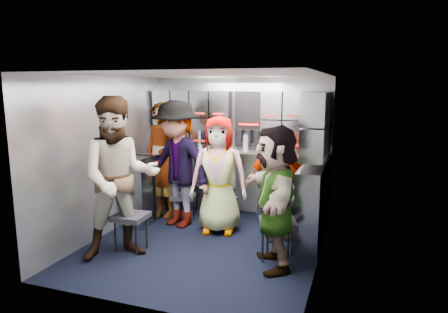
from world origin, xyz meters
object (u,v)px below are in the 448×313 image
(attendant_arc_a, at_px, (120,178))
(jump_seat_mid_right, at_px, (279,202))
(attendant_arc_e, at_px, (275,197))
(attendant_standing, at_px, (161,160))
(attendant_arc_c, at_px, (219,175))
(jump_seat_mid_left, at_px, (183,198))
(attendant_arc_d, at_px, (277,183))
(jump_seat_near_left, at_px, (130,218))
(attendant_arc_b, at_px, (177,164))
(jump_seat_center, at_px, (223,202))
(jump_seat_near_right, at_px, (278,225))

(attendant_arc_a, bearing_deg, jump_seat_mid_right, 1.85)
(attendant_arc_e, bearing_deg, attendant_arc_a, -101.67)
(attendant_standing, distance_m, attendant_arc_e, 2.32)
(attendant_arc_c, bearing_deg, attendant_arc_e, -51.19)
(jump_seat_mid_left, bearing_deg, attendant_arc_d, -7.97)
(attendant_arc_a, height_order, attendant_arc_d, attendant_arc_a)
(attendant_standing, relative_size, attendant_arc_a, 0.93)
(jump_seat_near_left, bearing_deg, attendant_arc_a, -90.00)
(attendant_arc_b, height_order, attendant_arc_d, attendant_arc_b)
(jump_seat_mid_right, xyz_separation_m, attendant_arc_d, (-0.00, -0.18, 0.31))
(attendant_arc_b, bearing_deg, jump_seat_mid_left, 107.50)
(jump_seat_near_left, distance_m, jump_seat_center, 1.38)
(jump_seat_near_right, relative_size, attendant_arc_c, 0.32)
(jump_seat_near_right, distance_m, attendant_standing, 2.28)
(jump_seat_center, distance_m, attendant_arc_e, 1.44)
(jump_seat_mid_left, bearing_deg, attendant_arc_e, -33.01)
(jump_seat_mid_left, relative_size, attendant_arc_e, 0.26)
(attendant_arc_c, relative_size, attendant_arc_e, 1.01)
(attendant_arc_d, bearing_deg, jump_seat_center, 132.98)
(attendant_arc_c, bearing_deg, jump_seat_near_left, -139.88)
(jump_seat_near_right, xyz_separation_m, attendant_arc_e, (-0.00, -0.18, 0.37))
(jump_seat_near_left, height_order, attendant_standing, attendant_standing)
(jump_seat_mid_left, relative_size, attendant_arc_b, 0.23)
(jump_seat_mid_right, height_order, attendant_arc_c, attendant_arc_c)
(attendant_arc_c, bearing_deg, jump_seat_mid_right, 3.15)
(attendant_arc_d, xyz_separation_m, attendant_arc_e, (0.15, -0.83, 0.05))
(attendant_arc_b, distance_m, attendant_arc_e, 1.80)
(jump_seat_near_right, bearing_deg, attendant_arc_c, 146.03)
(jump_seat_mid_left, distance_m, attendant_arc_b, 0.57)
(jump_seat_near_left, height_order, attendant_arc_b, attendant_arc_b)
(attendant_arc_a, bearing_deg, attendant_arc_d, -2.20)
(attendant_standing, bearing_deg, jump_seat_center, 5.60)
(jump_seat_center, bearing_deg, attendant_arc_b, -166.83)
(jump_seat_near_right, xyz_separation_m, attendant_arc_c, (-0.94, 0.64, 0.38))
(attendant_arc_d, bearing_deg, attendant_arc_a, -179.08)
(jump_seat_near_right, relative_size, attendant_arc_b, 0.28)
(jump_seat_center, relative_size, jump_seat_near_right, 0.82)
(attendant_arc_e, bearing_deg, jump_seat_mid_left, -145.10)
(jump_seat_mid_right, distance_m, jump_seat_near_right, 0.84)
(jump_seat_near_left, distance_m, attendant_arc_b, 1.11)
(attendant_standing, bearing_deg, attendant_arc_e, -15.12)
(jump_seat_mid_right, xyz_separation_m, jump_seat_near_right, (0.15, -0.83, -0.02))
(jump_seat_mid_left, bearing_deg, jump_seat_near_left, -97.39)
(jump_seat_mid_right, bearing_deg, jump_seat_near_left, -144.09)
(jump_seat_near_left, xyz_separation_m, attendant_arc_a, (0.00, -0.18, 0.53))
(jump_seat_center, height_order, attendant_arc_a, attendant_arc_a)
(jump_seat_center, xyz_separation_m, attendant_arc_b, (-0.64, -0.15, 0.53))
(attendant_arc_d, bearing_deg, attendant_arc_c, 145.78)
(jump_seat_near_left, distance_m, attendant_arc_e, 1.78)
(jump_seat_center, height_order, attendant_arc_c, attendant_arc_c)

